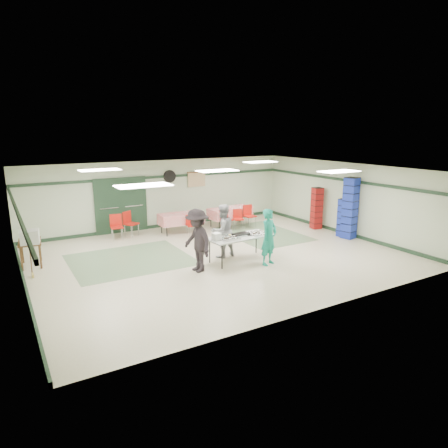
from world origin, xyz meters
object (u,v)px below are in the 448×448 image
printer_table (30,244)px  chair_c (249,214)px  volunteer_teal (269,237)px  crate_stack_red (317,208)px  chair_b (226,217)px  chair_loose_b (116,224)px  office_printer (30,237)px  serving_table (240,237)px  volunteer_dark (197,241)px  dining_table_a (230,212)px  crate_stack_blue_b (344,218)px  broom (30,254)px  chair_loose_a (129,221)px  chair_d (191,223)px  volunteer_grey (222,231)px  crate_stack_blue_a (350,208)px  chair_a (238,217)px  dining_table_b (181,218)px

printer_table → chair_c: bearing=10.8°
volunteer_teal → crate_stack_red: volunteer_teal is taller
chair_b → chair_c: bearing=-15.2°
chair_loose_b → office_printer: bearing=-138.6°
serving_table → printer_table: serving_table is taller
volunteer_teal → volunteer_dark: size_ratio=0.93×
dining_table_a → chair_b: bearing=-137.9°
chair_c → crate_stack_blue_b: 3.74m
chair_loose_b → crate_stack_red: bearing=-9.7°
serving_table → chair_c: (2.59, 3.42, -0.16)m
broom → chair_loose_a: bearing=35.0°
volunteer_teal → volunteer_dark: (-2.07, 0.53, 0.06)m
broom → dining_table_a: bearing=13.8°
chair_b → broom: bearing=178.0°
chair_d → chair_loose_a: size_ratio=0.84×
chair_d → printer_table: (-5.53, -0.74, 0.17)m
dining_table_a → broom: 7.99m
volunteer_grey → crate_stack_blue_a: 5.09m
chair_c → volunteer_dark: bearing=-140.7°
serving_table → crate_stack_blue_b: 4.79m
chair_loose_a → broom: (-3.57, -2.78, 0.06)m
serving_table → office_printer: 6.01m
volunteer_dark → chair_a: (3.62, 3.60, -0.41)m
chair_d → chair_loose_b: size_ratio=0.86×
volunteer_teal → volunteer_dark: volunteer_dark is taller
crate_stack_red → crate_stack_blue_b: size_ratio=1.17×
dining_table_a → office_printer: bearing=-173.2°
volunteer_dark → crate_stack_blue_b: (6.32, 0.58, -0.18)m
volunteer_teal → chair_c: volunteer_teal is taller
office_printer → chair_b: bearing=18.2°
serving_table → dining_table_b: 3.99m
volunteer_grey → volunteer_dark: 1.47m
chair_c → crate_stack_blue_a: size_ratio=0.41×
chair_a → office_printer: 7.68m
serving_table → chair_loose_b: 4.99m
volunteer_grey → chair_c: bearing=-142.1°
crate_stack_blue_b → office_printer: 10.49m
dining_table_b → chair_a: chair_a is taller
office_printer → broom: 0.76m
dining_table_a → crate_stack_blue_b: crate_stack_blue_b is taller
serving_table → chair_a: size_ratio=2.66×
dining_table_a → volunteer_teal: bearing=-113.2°
serving_table → chair_loose_b: (-2.57, 4.27, -0.16)m
chair_d → printer_table: size_ratio=0.79×
volunteer_grey → office_printer: bearing=-25.6°
volunteer_grey → chair_c: volunteer_grey is taller
chair_loose_b → office_printer: office_printer is taller
dining_table_b → chair_c: size_ratio=1.87×
chair_a → dining_table_a: bearing=110.9°
volunteer_dark → chair_a: size_ratio=2.27×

